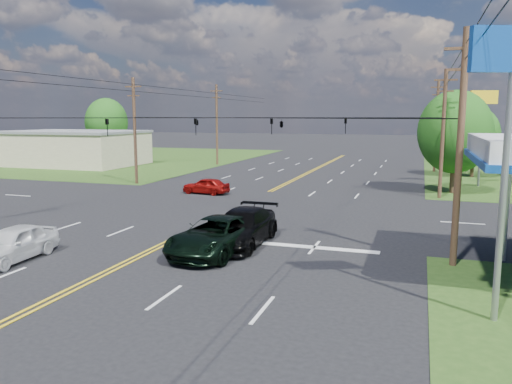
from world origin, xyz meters
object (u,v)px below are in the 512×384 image
(pole_left_far, at_px, (217,124))
(tree_far_l, at_px, (106,122))
(tree_right_b, at_px, (474,135))
(pole_nw, at_px, (135,129))
(polesign_se, at_px, (511,90))
(retail_nw, at_px, (74,149))
(pickup_dkgreen, at_px, (216,236))
(pickup_white, at_px, (13,244))
(pole_se, at_px, (460,146))
(tree_right_a, at_px, (455,132))
(suv_black, at_px, (242,227))
(pole_right_far, at_px, (436,125))
(pole_ne, at_px, (443,132))

(pole_left_far, height_order, tree_far_l, pole_left_far)
(tree_right_b, bearing_deg, pole_nw, -153.05)
(tree_far_l, height_order, polesign_se, tree_far_l)
(retail_nw, height_order, pole_nw, pole_nw)
(pickup_dkgreen, bearing_deg, pickup_white, -148.25)
(pole_nw, relative_size, pickup_white, 2.18)
(pole_se, height_order, pickup_white, pole_se)
(pole_se, xyz_separation_m, pole_left_far, (-26.00, 37.00, 0.25))
(tree_right_a, bearing_deg, tree_far_l, 156.50)
(suv_black, bearing_deg, pole_left_far, 114.72)
(pole_right_far, xyz_separation_m, suv_black, (-9.43, -36.50, -4.33))
(pole_se, distance_m, pole_nw, 31.62)
(retail_nw, height_order, pole_left_far, pole_left_far)
(pickup_dkgreen, xyz_separation_m, polesign_se, (10.86, -4.29, 6.01))
(pole_left_far, relative_size, tree_right_a, 1.22)
(pickup_dkgreen, relative_size, polesign_se, 0.68)
(pole_nw, distance_m, tree_right_b, 33.10)
(pole_se, bearing_deg, pole_right_far, 90.00)
(tree_right_a, bearing_deg, polesign_se, -90.30)
(pickup_dkgreen, relative_size, pickup_white, 1.33)
(pole_se, distance_m, pickup_dkgreen, 10.89)
(pole_nw, bearing_deg, pickup_white, -70.37)
(tree_right_a, bearing_deg, pole_nw, -173.66)
(retail_nw, distance_m, pole_right_far, 43.53)
(suv_black, bearing_deg, pole_se, -2.73)
(pole_nw, bearing_deg, tree_far_l, 129.56)
(retail_nw, xyz_separation_m, pole_nw, (17.00, -13.00, 2.92))
(pole_nw, height_order, tree_far_l, pole_nw)
(tree_right_a, xyz_separation_m, polesign_se, (-0.14, -26.61, 1.95))
(tree_right_a, bearing_deg, pole_ne, -108.43)
(pole_right_far, bearing_deg, pole_nw, -143.84)
(pickup_dkgreen, bearing_deg, retail_nw, 141.44)
(retail_nw, distance_m, tree_right_a, 45.21)
(pole_se, height_order, pole_nw, same)
(tree_far_l, xyz_separation_m, pickup_white, (27.23, -46.09, -4.45))
(pole_se, xyz_separation_m, tree_right_b, (3.50, 33.00, -0.70))
(tree_far_l, bearing_deg, tree_right_b, -9.37)
(tree_right_a, height_order, polesign_se, polesign_se)
(retail_nw, bearing_deg, tree_right_b, 2.46)
(suv_black, bearing_deg, pickup_white, -145.84)
(polesign_se, bearing_deg, pole_se, 98.72)
(pole_nw, xyz_separation_m, pole_right_far, (26.00, 19.00, 0.25))
(pole_left_far, bearing_deg, tree_far_l, 168.11)
(pole_ne, relative_size, pole_right_far, 0.95)
(pole_left_far, height_order, pole_right_far, same)
(tree_right_b, distance_m, pickup_white, 43.76)
(pole_ne, height_order, pickup_white, pole_ne)
(pole_se, height_order, pole_right_far, pole_right_far)
(pole_right_far, xyz_separation_m, polesign_se, (0.86, -42.61, 1.65))
(pickup_white, bearing_deg, tree_right_b, 57.94)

